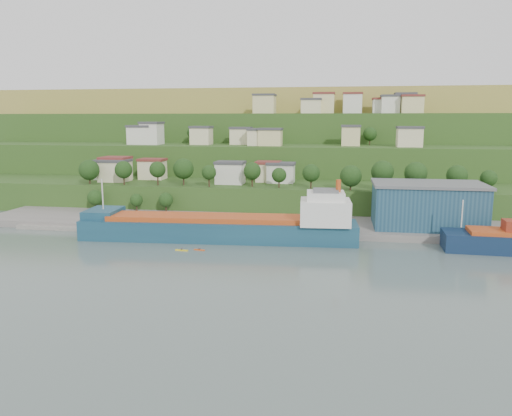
% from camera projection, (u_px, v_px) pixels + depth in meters
% --- Properties ---
extents(ground, '(500.00, 500.00, 0.00)m').
position_uv_depth(ground, '(254.00, 251.00, 124.98)').
color(ground, '#4B5C56').
rests_on(ground, ground).
extents(quay, '(220.00, 26.00, 4.00)m').
position_uv_depth(quay, '(336.00, 230.00, 148.91)').
color(quay, slate).
rests_on(quay, ground).
extents(pebble_beach, '(40.00, 18.00, 2.40)m').
position_uv_depth(pebble_beach, '(93.00, 225.00, 155.29)').
color(pebble_beach, slate).
rests_on(pebble_beach, ground).
extents(hillside, '(360.00, 211.16, 96.00)m').
position_uv_depth(hillside, '(303.00, 176.00, 288.75)').
color(hillside, '#284719').
rests_on(hillside, ground).
extents(cargo_ship_near, '(75.84, 16.48, 19.33)m').
position_uv_depth(cargo_ship_near, '(227.00, 229.00, 136.01)').
color(cargo_ship_near, '#13354A').
rests_on(cargo_ship_near, ground).
extents(warehouse, '(31.06, 19.10, 12.80)m').
position_uv_depth(warehouse, '(427.00, 205.00, 142.57)').
color(warehouse, navy).
rests_on(warehouse, quay).
extents(caravan, '(7.13, 4.55, 3.09)m').
position_uv_depth(caravan, '(101.00, 216.00, 156.10)').
color(caravan, silver).
rests_on(caravan, pebble_beach).
extents(dinghy, '(3.82, 1.57, 0.75)m').
position_uv_depth(dinghy, '(122.00, 225.00, 148.45)').
color(dinghy, silver).
rests_on(dinghy, pebble_beach).
extents(kayak_orange, '(2.96, 0.95, 0.73)m').
position_uv_depth(kayak_orange, '(199.00, 249.00, 125.73)').
color(kayak_orange, '#D04A12').
rests_on(kayak_orange, ground).
extents(kayak_yellow, '(3.35, 0.82, 0.83)m').
position_uv_depth(kayak_yellow, '(182.00, 250.00, 125.32)').
color(kayak_yellow, yellow).
rests_on(kayak_yellow, ground).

